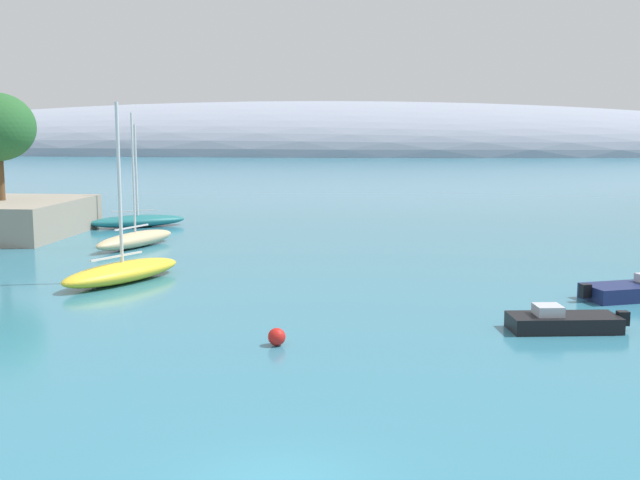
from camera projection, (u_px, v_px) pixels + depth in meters
distant_ridge at (305, 154)px, 248.11m from camera, size 348.01×71.81×33.21m
sailboat_sand_near_shore at (135, 239)px, 51.12m from camera, size 4.13×7.68×8.83m
sailboat_yellow_mid_mooring at (123, 271)px, 39.44m from camera, size 5.37×7.78×9.11m
sailboat_teal_outer_mooring at (138, 220)px, 61.69m from camera, size 7.63×5.92×8.13m
motorboat_black_foreground at (563, 322)px, 29.98m from camera, size 4.75×2.26×1.02m
motorboat_navy_alongside_breakwater at (639, 290)px, 35.70m from camera, size 5.68×3.68×1.09m
mooring_buoy_red at (277, 337)px, 27.91m from camera, size 0.65×0.65×0.65m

